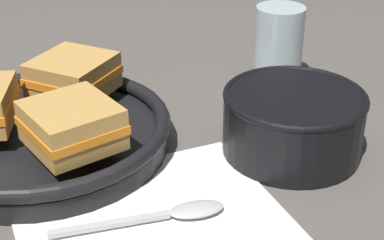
{
  "coord_description": "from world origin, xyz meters",
  "views": [
    {
      "loc": [
        -0.3,
        -0.5,
        0.36
      ],
      "look_at": [
        0.01,
        0.02,
        0.04
      ],
      "focal_mm": 55.0,
      "sensor_mm": 36.0,
      "label": 1
    }
  ],
  "objects_px": {
    "sandwich_near_left": "(72,125)",
    "sandwich_near_right": "(73,76)",
    "spoon": "(173,213)",
    "skillet": "(44,134)",
    "drinking_glass": "(278,46)",
    "soup_bowl": "(293,119)"
  },
  "relations": [
    {
      "from": "sandwich_near_left",
      "to": "sandwich_near_right",
      "type": "xyz_separation_m",
      "value": [
        0.05,
        0.12,
        0.0
      ]
    },
    {
      "from": "spoon",
      "to": "skillet",
      "type": "bearing_deg",
      "value": 123.31
    },
    {
      "from": "sandwich_near_left",
      "to": "skillet",
      "type": "bearing_deg",
      "value": 98.68
    },
    {
      "from": "sandwich_near_left",
      "to": "drinking_glass",
      "type": "height_order",
      "value": "drinking_glass"
    },
    {
      "from": "skillet",
      "to": "sandwich_near_left",
      "type": "height_order",
      "value": "sandwich_near_left"
    },
    {
      "from": "skillet",
      "to": "spoon",
      "type": "bearing_deg",
      "value": -71.67
    },
    {
      "from": "sandwich_near_right",
      "to": "soup_bowl",
      "type": "bearing_deg",
      "value": -46.72
    },
    {
      "from": "sandwich_near_left",
      "to": "drinking_glass",
      "type": "xyz_separation_m",
      "value": [
        0.35,
        0.09,
        -0.01
      ]
    },
    {
      "from": "sandwich_near_right",
      "to": "drinking_glass",
      "type": "distance_m",
      "value": 0.3
    },
    {
      "from": "sandwich_near_left",
      "to": "sandwich_near_right",
      "type": "height_order",
      "value": "same"
    },
    {
      "from": "drinking_glass",
      "to": "soup_bowl",
      "type": "bearing_deg",
      "value": -123.09
    },
    {
      "from": "soup_bowl",
      "to": "sandwich_near_right",
      "type": "height_order",
      "value": "sandwich_near_right"
    },
    {
      "from": "soup_bowl",
      "to": "sandwich_near_right",
      "type": "relative_size",
      "value": 1.29
    },
    {
      "from": "skillet",
      "to": "drinking_glass",
      "type": "relative_size",
      "value": 2.63
    },
    {
      "from": "drinking_glass",
      "to": "spoon",
      "type": "bearing_deg",
      "value": -144.31
    },
    {
      "from": "soup_bowl",
      "to": "drinking_glass",
      "type": "xyz_separation_m",
      "value": [
        0.11,
        0.17,
        0.01
      ]
    },
    {
      "from": "spoon",
      "to": "skillet",
      "type": "height_order",
      "value": "skillet"
    },
    {
      "from": "soup_bowl",
      "to": "skillet",
      "type": "distance_m",
      "value": 0.29
    },
    {
      "from": "soup_bowl",
      "to": "drinking_glass",
      "type": "relative_size",
      "value": 1.43
    },
    {
      "from": "sandwich_near_right",
      "to": "drinking_glass",
      "type": "height_order",
      "value": "drinking_glass"
    },
    {
      "from": "soup_bowl",
      "to": "spoon",
      "type": "bearing_deg",
      "value": -166.85
    },
    {
      "from": "skillet",
      "to": "drinking_glass",
      "type": "xyz_separation_m",
      "value": [
        0.36,
        0.01,
        0.04
      ]
    }
  ]
}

